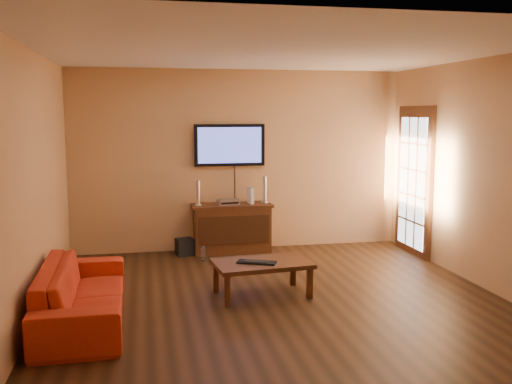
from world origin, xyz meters
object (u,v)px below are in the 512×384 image
object	(u,v)px
speaker_right	(265,191)
game_console	(251,196)
sofa	(82,284)
av_receiver	(228,202)
television	(229,145)
subwoofer	(185,247)
keyboard	(257,262)
coffee_table	(262,266)
media_console	(232,228)
speaker_left	(198,194)
bottle	(203,254)

from	to	relation	value
speaker_right	game_console	bearing A→B (deg)	-175.97
sofa	av_receiver	world-z (taller)	av_receiver
television	subwoofer	distance (m)	1.64
game_console	subwoofer	xyz separation A→B (m)	(-0.99, -0.06, -0.72)
av_receiver	speaker_right	bearing A→B (deg)	-1.45
subwoofer	game_console	bearing A→B (deg)	-7.96
subwoofer	keyboard	size ratio (longest dim) A/B	0.53
television	keyboard	xyz separation A→B (m)	(-0.05, -2.34, -1.18)
coffee_table	av_receiver	distance (m)	2.13
sofa	av_receiver	bearing A→B (deg)	-36.97
speaker_right	keyboard	size ratio (longest dim) A/B	0.87
speaker_right	subwoofer	size ratio (longest dim) A/B	1.65
media_console	coffee_table	world-z (taller)	media_console
speaker_right	av_receiver	xyz separation A→B (m)	(-0.56, -0.04, -0.15)
speaker_left	speaker_right	distance (m)	1.00
media_console	coffee_table	xyz separation A→B (m)	(0.02, -2.10, -0.02)
coffee_table	speaker_left	size ratio (longest dim) A/B	3.15
television	keyboard	size ratio (longest dim) A/B	2.30
coffee_table	speaker_left	xyz separation A→B (m)	(-0.52, 2.08, 0.54)
subwoofer	keyboard	xyz separation A→B (m)	(0.65, -2.10, 0.29)
sofa	keyboard	xyz separation A→B (m)	(1.84, 0.40, 0.02)
media_console	av_receiver	distance (m)	0.40
speaker_right	subwoofer	xyz separation A→B (m)	(-1.21, -0.08, -0.79)
sofa	bottle	world-z (taller)	sofa
speaker_left	av_receiver	world-z (taller)	speaker_left
sofa	game_console	world-z (taller)	game_console
speaker_left	av_receiver	bearing A→B (deg)	0.59
media_console	speaker_left	xyz separation A→B (m)	(-0.50, -0.02, 0.52)
speaker_right	game_console	distance (m)	0.23
television	bottle	distance (m)	1.68
media_console	speaker_right	size ratio (longest dim) A/B	2.99
speaker_right	coffee_table	bearing A→B (deg)	-102.72
keyboard	speaker_right	bearing A→B (deg)	75.76
media_console	bottle	distance (m)	0.69
media_console	bottle	size ratio (longest dim) A/B	5.58
television	keyboard	bearing A→B (deg)	-91.27
sofa	speaker_left	xyz separation A→B (m)	(1.39, 2.54, 0.50)
media_console	keyboard	xyz separation A→B (m)	(-0.05, -2.15, 0.04)
media_console	speaker_right	distance (m)	0.74
television	speaker_left	size ratio (longest dim) A/B	2.93
speaker_left	game_console	distance (m)	0.78
av_receiver	subwoofer	size ratio (longest dim) A/B	1.28
media_console	subwoofer	bearing A→B (deg)	-175.74
speaker_left	keyboard	distance (m)	2.24
sofa	keyboard	bearing A→B (deg)	-78.84
television	sofa	world-z (taller)	television
av_receiver	bottle	size ratio (longest dim) A/B	1.45
media_console	bottle	xyz separation A→B (m)	(-0.48, -0.43, -0.27)
television	subwoofer	xyz separation A→B (m)	(-0.70, -0.24, -1.46)
bottle	keyboard	distance (m)	1.81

